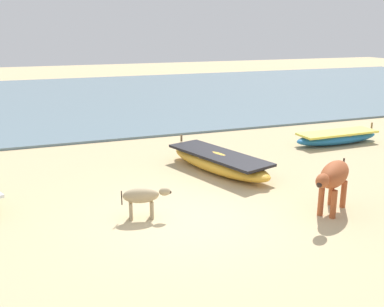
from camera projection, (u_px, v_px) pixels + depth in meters
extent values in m
plane|color=tan|center=(193.00, 219.00, 9.09)|extent=(80.00, 80.00, 0.00)
cube|color=slate|center=(82.00, 98.00, 24.38)|extent=(60.00, 20.00, 0.08)
ellipsoid|color=#1E669E|center=(337.00, 138.00, 14.90)|extent=(3.18, 0.93, 0.41)
cube|color=#EAD84C|center=(337.00, 133.00, 14.85)|extent=(2.80, 0.90, 0.07)
cube|color=olive|center=(343.00, 134.00, 14.96)|extent=(0.14, 0.72, 0.04)
cylinder|color=olive|center=(372.00, 125.00, 15.35)|extent=(0.06, 0.06, 0.20)
ellipsoid|color=gold|center=(219.00, 162.00, 12.02)|extent=(2.08, 3.77, 0.51)
cube|color=black|center=(219.00, 155.00, 11.96)|extent=(1.93, 3.35, 0.07)
cube|color=olive|center=(212.00, 155.00, 12.18)|extent=(0.88, 0.38, 0.04)
cylinder|color=olive|center=(181.00, 138.00, 13.18)|extent=(0.06, 0.06, 0.20)
ellipsoid|color=#9E4C28|center=(335.00, 174.00, 9.26)|extent=(1.26, 1.09, 0.52)
ellipsoid|color=#9E4C28|center=(322.00, 181.00, 8.60)|extent=(0.46, 0.42, 0.28)
sphere|color=#2D2119|center=(319.00, 185.00, 8.47)|extent=(0.15, 0.15, 0.11)
cylinder|color=#9E4C28|center=(334.00, 204.00, 9.05)|extent=(0.12, 0.12, 0.60)
cylinder|color=#9E4C28|center=(321.00, 202.00, 9.19)|extent=(0.12, 0.12, 0.60)
cylinder|color=#9E4C28|center=(343.00, 194.00, 9.61)|extent=(0.12, 0.12, 0.60)
cylinder|color=#9E4C28|center=(331.00, 192.00, 9.75)|extent=(0.12, 0.12, 0.60)
cylinder|color=#2D2119|center=(343.00, 169.00, 9.78)|extent=(0.04, 0.04, 0.49)
ellipsoid|color=tan|center=(141.00, 195.00, 8.99)|extent=(0.77, 0.44, 0.32)
ellipsoid|color=tan|center=(165.00, 192.00, 9.05)|extent=(0.26, 0.19, 0.17)
sphere|color=#2D2119|center=(170.00, 192.00, 9.07)|extent=(0.08, 0.08, 0.07)
cylinder|color=tan|center=(152.00, 208.00, 9.18)|extent=(0.07, 0.07, 0.36)
cylinder|color=tan|center=(152.00, 211.00, 9.03)|extent=(0.07, 0.07, 0.36)
cylinder|color=tan|center=(131.00, 209.00, 9.12)|extent=(0.07, 0.07, 0.36)
cylinder|color=tan|center=(131.00, 212.00, 8.97)|extent=(0.07, 0.07, 0.36)
cylinder|color=#2D2119|center=(122.00, 198.00, 8.94)|extent=(0.02, 0.02, 0.30)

